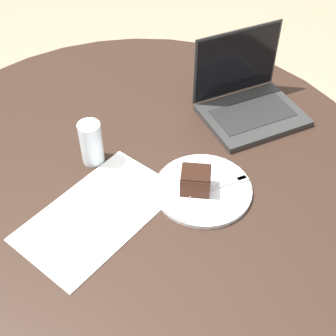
# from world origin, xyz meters

# --- Properties ---
(ground_plane) EXTENTS (12.00, 12.00, 0.00)m
(ground_plane) POSITION_xyz_m (0.00, 0.00, 0.00)
(ground_plane) COLOR gray
(dining_table) EXTENTS (1.40, 1.40, 0.72)m
(dining_table) POSITION_xyz_m (0.00, 0.00, 0.63)
(dining_table) COLOR black
(dining_table) RESTS_ON ground_plane
(paper_document) EXTENTS (0.45, 0.32, 0.00)m
(paper_document) POSITION_xyz_m (-0.17, -0.08, 0.73)
(paper_document) COLOR white
(paper_document) RESTS_ON dining_table
(plate) EXTENTS (0.26, 0.26, 0.01)m
(plate) POSITION_xyz_m (0.09, -0.18, 0.73)
(plate) COLOR silver
(plate) RESTS_ON dining_table
(cake_slice) EXTENTS (0.10, 0.10, 0.06)m
(cake_slice) POSITION_xyz_m (0.08, -0.17, 0.77)
(cake_slice) COLOR #472619
(cake_slice) RESTS_ON plate
(fork) EXTENTS (0.17, 0.06, 0.00)m
(fork) POSITION_xyz_m (0.15, -0.21, 0.74)
(fork) COLOR silver
(fork) RESTS_ON plate
(coffee_glass) EXTENTS (0.07, 0.07, 0.11)m
(coffee_glass) POSITION_xyz_m (0.59, 0.19, 0.78)
(coffee_glass) COLOR #C6AD89
(coffee_glass) RESTS_ON dining_table
(water_glass) EXTENTS (0.06, 0.06, 0.13)m
(water_glass) POSITION_xyz_m (-0.08, 0.09, 0.79)
(water_glass) COLOR silver
(water_glass) RESTS_ON dining_table
(laptop) EXTENTS (0.34, 0.29, 0.24)m
(laptop) POSITION_xyz_m (0.42, -0.01, 0.77)
(laptop) COLOR #2D2D2D
(laptop) RESTS_ON dining_table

